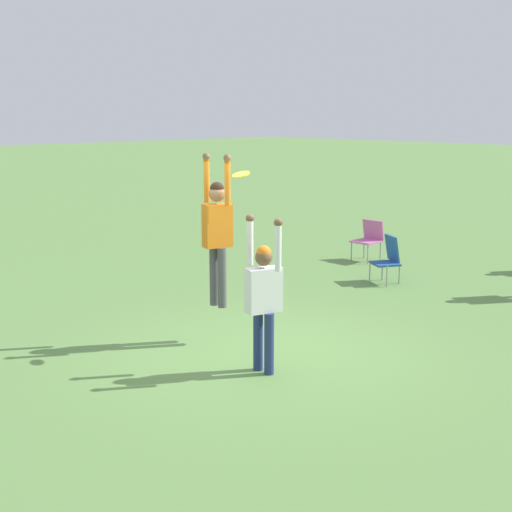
{
  "coord_description": "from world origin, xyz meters",
  "views": [
    {
      "loc": [
        6.66,
        -6.37,
        3.16
      ],
      "look_at": [
        0.02,
        -0.03,
        1.3
      ],
      "focal_mm": 50.0,
      "sensor_mm": 36.0,
      "label": 1
    }
  ],
  "objects_px": {
    "person_jumping": "(217,227)",
    "camping_chair_1": "(388,257)",
    "camping_chair_0": "(369,237)",
    "person_defending": "(264,292)",
    "frisbee": "(241,174)"
  },
  "relations": [
    {
      "from": "frisbee",
      "to": "person_jumping",
      "type": "bearing_deg",
      "value": 178.75
    },
    {
      "from": "camping_chair_1",
      "to": "camping_chair_0",
      "type": "bearing_deg",
      "value": -13.79
    },
    {
      "from": "person_defending",
      "to": "frisbee",
      "type": "bearing_deg",
      "value": -98.35
    },
    {
      "from": "camping_chair_0",
      "to": "camping_chair_1",
      "type": "bearing_deg",
      "value": 136.9
    },
    {
      "from": "person_defending",
      "to": "frisbee",
      "type": "distance_m",
      "value": 1.62
    },
    {
      "from": "camping_chair_0",
      "to": "person_jumping",
      "type": "bearing_deg",
      "value": 107.43
    },
    {
      "from": "person_jumping",
      "to": "camping_chair_1",
      "type": "distance_m",
      "value": 4.74
    },
    {
      "from": "person_defending",
      "to": "frisbee",
      "type": "height_order",
      "value": "frisbee"
    },
    {
      "from": "camping_chair_0",
      "to": "camping_chair_1",
      "type": "height_order",
      "value": "camping_chair_1"
    },
    {
      "from": "person_jumping",
      "to": "frisbee",
      "type": "xyz_separation_m",
      "value": [
        0.49,
        -0.01,
        0.74
      ]
    },
    {
      "from": "person_jumping",
      "to": "camping_chair_1",
      "type": "xyz_separation_m",
      "value": [
        -0.44,
        4.59,
        -1.13
      ]
    },
    {
      "from": "person_jumping",
      "to": "person_defending",
      "type": "height_order",
      "value": "person_jumping"
    },
    {
      "from": "camping_chair_0",
      "to": "camping_chair_1",
      "type": "relative_size",
      "value": 0.99
    },
    {
      "from": "person_jumping",
      "to": "frisbee",
      "type": "height_order",
      "value": "person_jumping"
    },
    {
      "from": "person_jumping",
      "to": "person_defending",
      "type": "distance_m",
      "value": 1.49
    }
  ]
}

